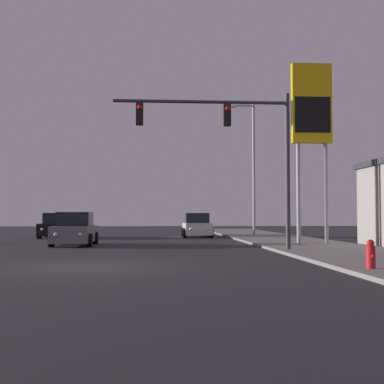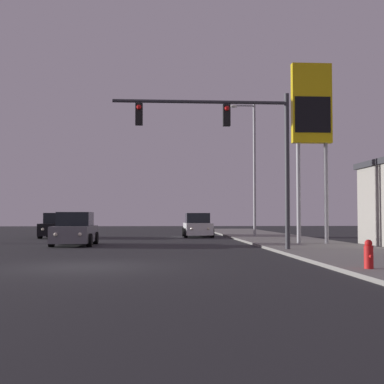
{
  "view_description": "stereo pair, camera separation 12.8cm",
  "coord_description": "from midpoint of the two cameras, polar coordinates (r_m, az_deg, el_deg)",
  "views": [
    {
      "loc": [
        2.05,
        -15.9,
        1.51
      ],
      "look_at": [
        3.91,
        10.95,
        2.69
      ],
      "focal_mm": 50.0,
      "sensor_mm": 36.0,
      "label": 1
    },
    {
      "loc": [
        2.17,
        -15.91,
        1.51
      ],
      "look_at": [
        3.91,
        10.95,
        2.69
      ],
      "focal_mm": 50.0,
      "sensor_mm": 36.0,
      "label": 2
    }
  ],
  "objects": [
    {
      "name": "car_white",
      "position": [
        37.64,
        0.69,
        -3.66
      ],
      "size": [
        2.04,
        4.32,
        1.68
      ],
      "rotation": [
        0.0,
        0.0,
        3.15
      ],
      "color": "silver",
      "rests_on": "ground"
    },
    {
      "name": "gas_station_sign",
      "position": [
        27.65,
        12.77,
        8.19
      ],
      "size": [
        2.0,
        0.42,
        9.0
      ],
      "color": "#99999E",
      "rests_on": "sidewalk_right"
    },
    {
      "name": "sidewalk_right",
      "position": [
        26.98,
        12.27,
        -5.54
      ],
      "size": [
        5.0,
        60.0,
        0.12
      ],
      "color": "gray",
      "rests_on": "ground"
    },
    {
      "name": "street_lamp",
      "position": [
        36.44,
        6.57,
        3.18
      ],
      "size": [
        1.74,
        0.24,
        9.0
      ],
      "color": "#99999E",
      "rests_on": "sidewalk_right"
    },
    {
      "name": "ground_plane",
      "position": [
        16.12,
        -11.3,
        -7.84
      ],
      "size": [
        120.0,
        120.0,
        0.0
      ],
      "primitive_type": "plane",
      "color": "#28282B"
    },
    {
      "name": "fire_hydrant",
      "position": [
        14.83,
        18.56,
        -6.34
      ],
      "size": [
        0.24,
        0.34,
        0.76
      ],
      "color": "red",
      "rests_on": "sidewalk_right"
    },
    {
      "name": "car_grey",
      "position": [
        27.66,
        -12.25,
        -4.01
      ],
      "size": [
        2.04,
        4.32,
        1.68
      ],
      "rotation": [
        0.0,
        0.0,
        3.13
      ],
      "color": "slate",
      "rests_on": "ground"
    },
    {
      "name": "car_black",
      "position": [
        37.3,
        -14.01,
        -3.59
      ],
      "size": [
        2.04,
        4.33,
        1.68
      ],
      "rotation": [
        0.0,
        0.0,
        3.12
      ],
      "color": "black",
      "rests_on": "ground"
    },
    {
      "name": "traffic_light_mast",
      "position": [
        22.36,
        5.01,
        5.77
      ],
      "size": [
        7.35,
        0.36,
        6.5
      ],
      "color": "#38383D",
      "rests_on": "sidewalk_right"
    }
  ]
}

